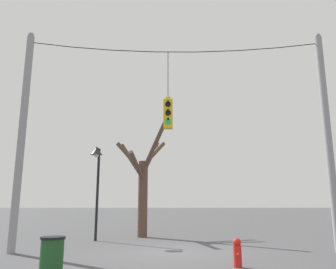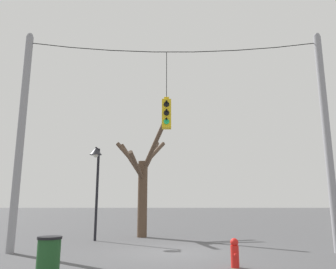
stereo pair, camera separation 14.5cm
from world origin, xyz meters
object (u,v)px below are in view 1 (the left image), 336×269
street_lamp (97,166)px  bare_tree (143,180)px  trash_bin (52,257)px  utility_pole_right (328,136)px  traffic_light_over_intersection (168,113)px  utility_pole_left (22,136)px  fire_hydrant (237,252)px

street_lamp → bare_tree: size_ratio=0.73×
trash_bin → utility_pole_right: bearing=23.1°
utility_pole_right → trash_bin: 10.05m
utility_pole_right → trash_bin: utility_pole_right is taller
traffic_light_over_intersection → trash_bin: bearing=-126.6°
bare_tree → street_lamp: bearing=-134.0°
utility_pole_right → utility_pole_left: bearing=180.0°
utility_pole_left → utility_pole_right: same height
street_lamp → fire_hydrant: street_lamp is taller
fire_hydrant → trash_bin: bearing=-165.8°
traffic_light_over_intersection → street_lamp: 4.88m
trash_bin → bare_tree: bearing=80.6°
trash_bin → street_lamp: bearing=94.2°
utility_pole_left → trash_bin: utility_pole_left is taller
utility_pole_left → fire_hydrant: utility_pole_left is taller
utility_pole_right → bare_tree: size_ratio=1.43×
street_lamp → bare_tree: 2.94m
utility_pole_left → traffic_light_over_intersection: size_ratio=2.71×
street_lamp → fire_hydrant: 8.28m
utility_pole_right → fire_hydrant: size_ratio=10.90×
bare_tree → fire_hydrant: (3.08, -7.89, -2.48)m
utility_pole_left → street_lamp: (2.10, 3.28, -0.74)m
utility_pole_left → traffic_light_over_intersection: utility_pole_left is taller
utility_pole_right → bare_tree: bearing=143.0°
utility_pole_right → street_lamp: utility_pole_right is taller
utility_pole_right → traffic_light_over_intersection: (-5.88, 0.00, 0.85)m
trash_bin → utility_pole_left: bearing=125.3°
traffic_light_over_intersection → fire_hydrant: traffic_light_over_intersection is taller
street_lamp → fire_hydrant: size_ratio=5.60×
utility_pole_left → street_lamp: bearing=57.4°
bare_tree → trash_bin: 9.48m
traffic_light_over_intersection → street_lamp: size_ratio=0.72×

